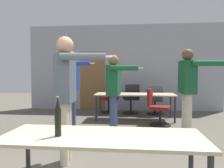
# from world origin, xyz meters

# --- Properties ---
(back_wall) EXTENTS (6.75, 0.12, 2.98)m
(back_wall) POSITION_xyz_m (-0.02, 6.17, 1.48)
(back_wall) COLOR #A3A8B2
(back_wall) RESTS_ON ground_plane
(conference_table_near) EXTENTS (1.88, 0.69, 0.72)m
(conference_table_near) POSITION_xyz_m (0.08, 0.50, 0.65)
(conference_table_near) COLOR #C6B793
(conference_table_near) RESTS_ON ground_plane
(conference_table_far) EXTENTS (2.20, 0.81, 0.72)m
(conference_table_far) POSITION_xyz_m (0.40, 4.62, 0.67)
(conference_table_far) COLOR #C6B793
(conference_table_far) RESTS_ON ground_plane
(person_near_casual) EXTENTS (0.82, 0.60, 1.82)m
(person_near_casual) POSITION_xyz_m (-0.59, 1.54, 1.12)
(person_near_casual) COLOR beige
(person_near_casual) RESTS_ON ground_plane
(person_left_plaid) EXTENTS (0.86, 0.69, 1.81)m
(person_left_plaid) POSITION_xyz_m (1.50, 3.20, 1.09)
(person_left_plaid) COLOR beige
(person_left_plaid) RESTS_ON ground_plane
(person_right_polo) EXTENTS (0.77, 0.72, 1.70)m
(person_right_polo) POSITION_xyz_m (-0.06, 3.24, 1.02)
(person_right_polo) COLOR #3D4C75
(person_right_polo) RESTS_ON ground_plane
(person_center_tall) EXTENTS (0.79, 0.74, 1.82)m
(person_center_tall) POSITION_xyz_m (-1.09, 3.50, 1.11)
(person_center_tall) COLOR #3D4C75
(person_center_tall) RESTS_ON ground_plane
(office_chair_near_pushed) EXTENTS (0.62, 0.57, 0.91)m
(office_chair_near_pushed) POSITION_xyz_m (0.95, 3.99, 0.42)
(office_chair_near_pushed) COLOR black
(office_chair_near_pushed) RESTS_ON ground_plane
(office_chair_far_left) EXTENTS (0.55, 0.60, 0.95)m
(office_chair_far_left) POSITION_xyz_m (0.29, 5.43, 0.45)
(office_chair_far_left) COLOR black
(office_chair_far_left) RESTS_ON ground_plane
(office_chair_far_right) EXTENTS (0.52, 0.56, 0.92)m
(office_chair_far_right) POSITION_xyz_m (1.03, 5.39, 0.43)
(office_chair_far_right) COLOR black
(office_chair_far_right) RESTS_ON ground_plane
(office_chair_side_rolled) EXTENTS (0.68, 0.69, 0.93)m
(office_chair_side_rolled) POSITION_xyz_m (-0.40, 5.47, 0.44)
(office_chair_side_rolled) COLOR black
(office_chair_side_rolled) RESTS_ON ground_plane
(beer_bottle) EXTENTS (0.06, 0.06, 0.37)m
(beer_bottle) POSITION_xyz_m (-0.32, 0.43, 0.90)
(beer_bottle) COLOR black
(beer_bottle) RESTS_ON conference_table_near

